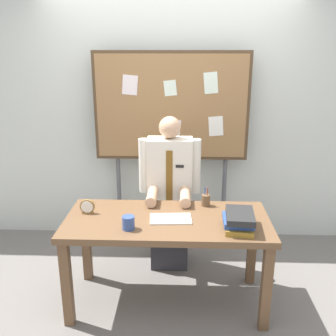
# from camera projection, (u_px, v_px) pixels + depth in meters

# --- Properties ---
(ground_plane) EXTENTS (12.00, 12.00, 0.00)m
(ground_plane) POSITION_uv_depth(u_px,v_px,m) (167.00, 300.00, 3.15)
(ground_plane) COLOR slate
(back_wall) EXTENTS (6.40, 0.08, 2.70)m
(back_wall) POSITION_uv_depth(u_px,v_px,m) (172.00, 113.00, 3.93)
(back_wall) COLOR silver
(back_wall) RESTS_ON ground_plane
(desk) EXTENTS (1.57, 0.72, 0.74)m
(desk) POSITION_uv_depth(u_px,v_px,m) (167.00, 230.00, 2.96)
(desk) COLOR brown
(desk) RESTS_ON ground_plane
(person) EXTENTS (0.55, 0.56, 1.43)m
(person) POSITION_uv_depth(u_px,v_px,m) (170.00, 199.00, 3.50)
(person) COLOR #2D2D33
(person) RESTS_ON ground_plane
(bulletin_board) EXTENTS (1.51, 0.09, 1.97)m
(bulletin_board) POSITION_uv_depth(u_px,v_px,m) (171.00, 109.00, 3.71)
(bulletin_board) COLOR #4C3823
(bulletin_board) RESTS_ON ground_plane
(book_stack) EXTENTS (0.24, 0.32, 0.13)m
(book_stack) POSITION_uv_depth(u_px,v_px,m) (239.00, 220.00, 2.75)
(book_stack) COLOR olive
(book_stack) RESTS_ON desk
(open_notebook) EXTENTS (0.32, 0.21, 0.01)m
(open_notebook) POSITION_uv_depth(u_px,v_px,m) (171.00, 219.00, 2.91)
(open_notebook) COLOR white
(open_notebook) RESTS_ON desk
(desk_clock) EXTENTS (0.12, 0.04, 0.12)m
(desk_clock) POSITION_uv_depth(u_px,v_px,m) (87.00, 207.00, 3.00)
(desk_clock) COLOR olive
(desk_clock) RESTS_ON desk
(coffee_mug) EXTENTS (0.09, 0.09, 0.10)m
(coffee_mug) POSITION_uv_depth(u_px,v_px,m) (128.00, 223.00, 2.74)
(coffee_mug) COLOR #334C8C
(coffee_mug) RESTS_ON desk
(pen_holder) EXTENTS (0.07, 0.07, 0.16)m
(pen_holder) POSITION_uv_depth(u_px,v_px,m) (206.00, 200.00, 3.15)
(pen_holder) COLOR brown
(pen_holder) RESTS_ON desk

